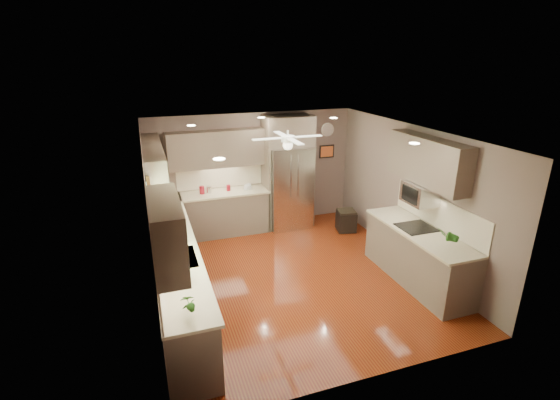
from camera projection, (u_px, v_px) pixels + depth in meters
floor at (293, 276)px, 7.06m from camera, size 5.00×5.00×0.00m
ceiling at (295, 133)px, 6.21m from camera, size 5.00×5.00×0.00m
wall_back at (253, 171)px, 8.86m from camera, size 4.50×0.00×4.50m
wall_front at (375, 287)px, 4.41m from camera, size 4.50×0.00×4.50m
wall_left at (150, 227)px, 5.95m from camera, size 0.00×5.00×5.00m
wall_right at (410, 195)px, 7.33m from camera, size 0.00×5.00×5.00m
canister_a at (202, 190)px, 8.31m from camera, size 0.11×0.11×0.16m
canister_b at (209, 190)px, 8.37m from camera, size 0.12×0.12×0.16m
canister_d at (228, 188)px, 8.51m from camera, size 0.10×0.10×0.13m
soap_bottle at (165, 242)px, 5.95m from camera, size 0.13×0.13×0.21m
potted_plant_left at (188, 303)px, 4.42m from camera, size 0.17×0.12×0.30m
potted_plant_right at (448, 235)px, 6.02m from camera, size 0.23×0.21×0.34m
bowl at (248, 188)px, 8.59m from camera, size 0.28×0.28×0.05m
left_run at (175, 266)px, 6.43m from camera, size 0.65×4.70×1.45m
back_run at (225, 212)px, 8.64m from camera, size 1.85×0.65×1.45m
uppers at (238, 166)px, 6.83m from camera, size 4.50×4.70×0.95m
window at (152, 221)px, 5.41m from camera, size 0.05×1.12×0.92m
sink at (178, 260)px, 5.72m from camera, size 0.50×0.70×0.32m
refrigerator at (288, 174)px, 8.79m from camera, size 1.06×0.75×2.45m
right_run at (418, 255)px, 6.78m from camera, size 0.70×2.20×1.45m
microwave at (420, 193)px, 6.69m from camera, size 0.43×0.55×0.34m
ceiling_fan at (288, 141)px, 6.54m from camera, size 1.18×1.18×0.32m
recessed_lights at (283, 130)px, 6.56m from camera, size 2.84×3.14×0.01m
wall_clock at (327, 130)px, 9.11m from camera, size 0.30×0.03×0.30m
framed_print at (327, 151)px, 9.28m from camera, size 0.36×0.03×0.30m
stool at (346, 221)px, 8.81m from camera, size 0.45×0.45×0.46m
paper_towel at (179, 268)px, 5.16m from camera, size 0.12×0.12×0.31m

